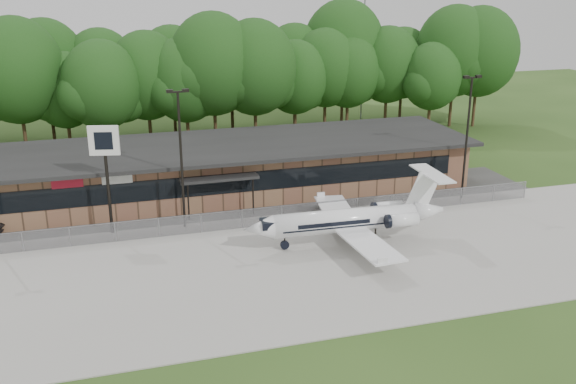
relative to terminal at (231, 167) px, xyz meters
name	(u,v)px	position (x,y,z in m)	size (l,w,h in m)	color
ground	(323,330)	(0.00, -23.94, -2.18)	(160.00, 160.00, 0.00)	#294518
apron	(281,266)	(0.00, -15.94, -2.14)	(64.00, 18.00, 0.08)	#9E9B93
parking_lot	(242,207)	(0.00, -4.44, -2.15)	(50.00, 9.00, 0.06)	#383835
terminal	(231,167)	(0.00, 0.00, 0.00)	(41.00, 11.65, 4.30)	brown
fence	(256,218)	(0.00, -8.94, -1.40)	(46.00, 0.04, 1.52)	gray
treeline	(196,74)	(0.00, 18.06, 5.32)	(72.00, 12.00, 15.00)	#183A12
radio_mast	(364,19)	(22.00, 24.06, 10.32)	(0.20, 0.20, 25.00)	gray
light_pole_mid	(181,149)	(-5.00, -7.44, 3.80)	(1.55, 0.30, 10.23)	black
light_pole_right	(468,128)	(18.00, -7.44, 3.80)	(1.55, 0.30, 10.23)	black
business_jet	(352,221)	(5.66, -13.74, -0.44)	(14.38, 12.79, 4.85)	white
pole_sign	(105,152)	(-10.17, -7.14, 3.90)	(2.08, 0.67, 7.94)	black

